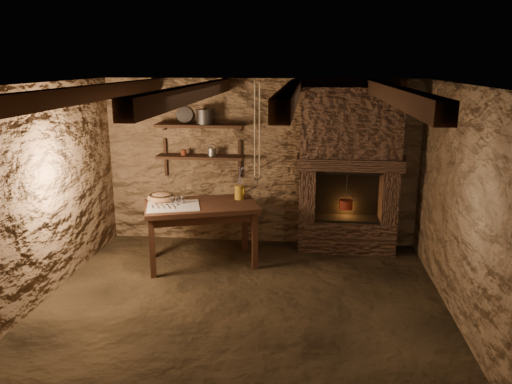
# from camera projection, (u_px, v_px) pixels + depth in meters

# --- Properties ---
(floor) EXTENTS (4.50, 4.50, 0.00)m
(floor) POSITION_uv_depth(u_px,v_px,m) (243.00, 302.00, 5.61)
(floor) COLOR black
(floor) RESTS_ON ground
(back_wall) EXTENTS (4.50, 0.04, 2.40)m
(back_wall) POSITION_uv_depth(u_px,v_px,m) (260.00, 163.00, 7.23)
(back_wall) COLOR #4A3522
(back_wall) RESTS_ON floor
(front_wall) EXTENTS (4.50, 0.04, 2.40)m
(front_wall) POSITION_uv_depth(u_px,v_px,m) (204.00, 277.00, 3.38)
(front_wall) COLOR #4A3522
(front_wall) RESTS_ON floor
(left_wall) EXTENTS (0.04, 4.00, 2.40)m
(left_wall) POSITION_uv_depth(u_px,v_px,m) (42.00, 193.00, 5.54)
(left_wall) COLOR #4A3522
(left_wall) RESTS_ON floor
(right_wall) EXTENTS (0.04, 4.00, 2.40)m
(right_wall) POSITION_uv_depth(u_px,v_px,m) (461.00, 205.00, 5.08)
(right_wall) COLOR #4A3522
(right_wall) RESTS_ON floor
(ceiling) EXTENTS (4.50, 4.00, 0.04)m
(ceiling) POSITION_uv_depth(u_px,v_px,m) (241.00, 84.00, 5.01)
(ceiling) COLOR black
(ceiling) RESTS_ON back_wall
(beam_far_left) EXTENTS (0.14, 3.95, 0.16)m
(beam_far_left) POSITION_uv_depth(u_px,v_px,m) (99.00, 92.00, 5.18)
(beam_far_left) COLOR black
(beam_far_left) RESTS_ON ceiling
(beam_mid_left) EXTENTS (0.14, 3.95, 0.16)m
(beam_mid_left) POSITION_uv_depth(u_px,v_px,m) (193.00, 93.00, 5.08)
(beam_mid_left) COLOR black
(beam_mid_left) RESTS_ON ceiling
(beam_mid_right) EXTENTS (0.14, 3.95, 0.16)m
(beam_mid_right) POSITION_uv_depth(u_px,v_px,m) (291.00, 94.00, 4.98)
(beam_mid_right) COLOR black
(beam_mid_right) RESTS_ON ceiling
(beam_far_right) EXTENTS (0.14, 3.95, 0.16)m
(beam_far_right) POSITION_uv_depth(u_px,v_px,m) (393.00, 94.00, 4.88)
(beam_far_right) COLOR black
(beam_far_right) RESTS_ON ceiling
(shelf_lower) EXTENTS (1.25, 0.30, 0.04)m
(shelf_lower) POSITION_uv_depth(u_px,v_px,m) (200.00, 157.00, 7.14)
(shelf_lower) COLOR black
(shelf_lower) RESTS_ON back_wall
(shelf_upper) EXTENTS (1.25, 0.30, 0.04)m
(shelf_upper) POSITION_uv_depth(u_px,v_px,m) (199.00, 125.00, 7.03)
(shelf_upper) COLOR black
(shelf_upper) RESTS_ON back_wall
(hearth) EXTENTS (1.43, 0.51, 2.30)m
(hearth) POSITION_uv_depth(u_px,v_px,m) (349.00, 166.00, 6.88)
(hearth) COLOR #3E291F
(hearth) RESTS_ON floor
(work_table) EXTENTS (1.62, 1.23, 0.82)m
(work_table) POSITION_uv_depth(u_px,v_px,m) (202.00, 231.00, 6.60)
(work_table) COLOR #331C11
(work_table) RESTS_ON floor
(linen_cloth) EXTENTS (0.78, 0.69, 0.01)m
(linen_cloth) POSITION_uv_depth(u_px,v_px,m) (173.00, 206.00, 6.39)
(linen_cloth) COLOR beige
(linen_cloth) RESTS_ON work_table
(pewter_cutlery_row) EXTENTS (0.59, 0.35, 0.01)m
(pewter_cutlery_row) POSITION_uv_depth(u_px,v_px,m) (173.00, 206.00, 6.36)
(pewter_cutlery_row) COLOR gray
(pewter_cutlery_row) RESTS_ON linen_cloth
(drinking_glasses) EXTENTS (0.21, 0.06, 0.08)m
(drinking_glasses) POSITION_uv_depth(u_px,v_px,m) (177.00, 200.00, 6.49)
(drinking_glasses) COLOR white
(drinking_glasses) RESTS_ON linen_cloth
(stoneware_jug) EXTENTS (0.16, 0.16, 0.44)m
(stoneware_jug) POSITION_uv_depth(u_px,v_px,m) (239.00, 185.00, 6.68)
(stoneware_jug) COLOR #A2781F
(stoneware_jug) RESTS_ON work_table
(wooden_bowl) EXTENTS (0.41, 0.41, 0.13)m
(wooden_bowl) POSITION_uv_depth(u_px,v_px,m) (161.00, 198.00, 6.63)
(wooden_bowl) COLOR brown
(wooden_bowl) RESTS_ON work_table
(iron_stockpot) EXTENTS (0.28, 0.28, 0.19)m
(iron_stockpot) POSITION_uv_depth(u_px,v_px,m) (205.00, 117.00, 6.99)
(iron_stockpot) COLOR #282624
(iron_stockpot) RESTS_ON shelf_upper
(tin_pan) EXTENTS (0.25, 0.16, 0.23)m
(tin_pan) POSITION_uv_depth(u_px,v_px,m) (184.00, 115.00, 7.11)
(tin_pan) COLOR gray
(tin_pan) RESTS_ON shelf_upper
(small_kettle) EXTENTS (0.18, 0.15, 0.17)m
(small_kettle) POSITION_uv_depth(u_px,v_px,m) (212.00, 152.00, 7.10)
(small_kettle) COLOR gray
(small_kettle) RESTS_ON shelf_lower
(rusty_tin) EXTENTS (0.08, 0.08, 0.08)m
(rusty_tin) POSITION_uv_depth(u_px,v_px,m) (184.00, 152.00, 7.15)
(rusty_tin) COLOR #552011
(rusty_tin) RESTS_ON shelf_lower
(red_pot) EXTENTS (0.21, 0.20, 0.54)m
(red_pot) POSITION_uv_depth(u_px,v_px,m) (346.00, 204.00, 6.97)
(red_pot) COLOR maroon
(red_pot) RESTS_ON hearth
(hanging_ropes) EXTENTS (0.08, 0.08, 1.20)m
(hanging_ropes) POSITION_uv_depth(u_px,v_px,m) (257.00, 130.00, 6.16)
(hanging_ropes) COLOR tan
(hanging_ropes) RESTS_ON ceiling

